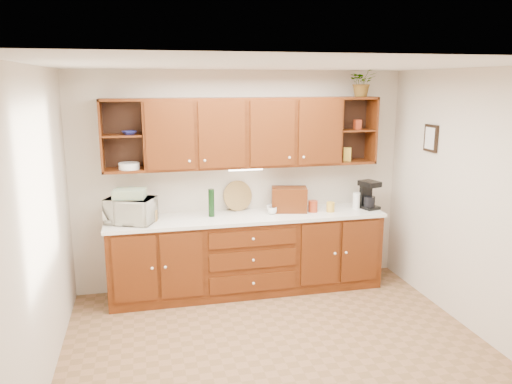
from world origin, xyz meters
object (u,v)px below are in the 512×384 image
bread_box (289,199)px  coffee_maker (368,195)px  microwave (131,210)px  potted_plant (362,82)px

bread_box → coffee_maker: size_ratio=1.21×
microwave → potted_plant: 3.07m
microwave → coffee_maker: (2.84, 0.02, 0.02)m
microwave → potted_plant: (2.74, 0.11, 1.38)m
bread_box → potted_plant: bearing=14.4°
potted_plant → coffee_maker: bearing=-40.5°
bread_box → microwave: bearing=-164.0°
microwave → potted_plant: bearing=25.2°
microwave → bread_box: 1.85m
coffee_maker → bread_box: bearing=159.2°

